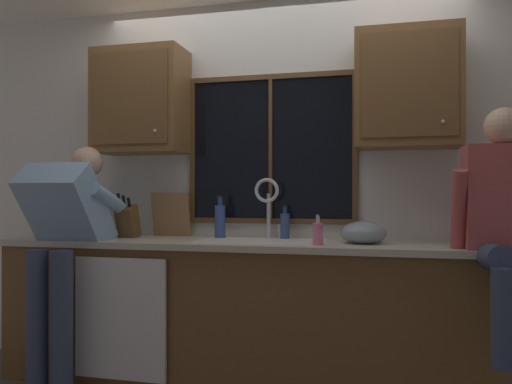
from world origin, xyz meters
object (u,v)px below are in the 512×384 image
at_px(person_sitting_on_counter, 508,216).
at_px(cutting_board, 171,215).
at_px(mixing_bowl, 363,233).
at_px(bottle_green_glass, 285,225).
at_px(person_standing, 65,236).
at_px(bottle_tall_clear, 220,220).
at_px(knife_block, 128,222).
at_px(soap_dispenser, 318,234).

relative_size(person_sitting_on_counter, cutting_board, 4.07).
bearing_deg(mixing_bowl, person_sitting_on_counter, -20.66).
distance_m(cutting_board, mixing_bowl, 1.35).
distance_m(cutting_board, bottle_green_glass, 0.82).
bearing_deg(mixing_bowl, cutting_board, 171.14).
xyz_separation_m(person_sitting_on_counter, cutting_board, (-2.08, 0.49, -0.03)).
distance_m(person_standing, bottle_tall_clear, 0.99).
bearing_deg(knife_block, person_sitting_on_counter, -7.71).
xyz_separation_m(person_sitting_on_counter, bottle_tall_clear, (-1.70, 0.43, -0.07)).
xyz_separation_m(knife_block, bottle_tall_clear, (0.62, 0.12, 0.01)).
bearing_deg(cutting_board, bottle_green_glass, -1.46).
xyz_separation_m(person_standing, person_sitting_on_counter, (2.57, 0.03, 0.15)).
distance_m(knife_block, cutting_board, 0.30).
bearing_deg(bottle_green_glass, soap_dispenser, -55.29).
height_order(soap_dispenser, bottle_tall_clear, bottle_tall_clear).
bearing_deg(person_sitting_on_counter, cutting_board, 166.77).
distance_m(person_standing, bottle_green_glass, 1.40).
bearing_deg(bottle_tall_clear, mixing_bowl, -8.99).
xyz_separation_m(person_sitting_on_counter, knife_block, (-2.32, 0.31, -0.08)).
height_order(person_sitting_on_counter, knife_block, person_sitting_on_counter).
xyz_separation_m(person_standing, soap_dispenser, (1.58, 0.11, 0.04)).
distance_m(person_standing, person_sitting_on_counter, 2.57).
relative_size(person_standing, soap_dispenser, 8.60).
bearing_deg(soap_dispenser, mixing_bowl, 38.45).
distance_m(knife_block, mixing_bowl, 1.58).
distance_m(person_sitting_on_counter, mixing_bowl, 0.80).
height_order(person_sitting_on_counter, bottle_green_glass, person_sitting_on_counter).
relative_size(knife_block, bottle_green_glass, 1.45).
bearing_deg(bottle_tall_clear, person_standing, -152.08).
relative_size(soap_dispenser, bottle_tall_clear, 0.63).
xyz_separation_m(knife_block, cutting_board, (0.24, 0.17, 0.04)).
bearing_deg(mixing_bowl, knife_block, 178.77).
bearing_deg(soap_dispenser, knife_block, 170.12).
relative_size(knife_block, bottle_tall_clear, 1.13).
xyz_separation_m(knife_block, soap_dispenser, (1.33, -0.23, -0.04)).
relative_size(person_sitting_on_counter, mixing_bowl, 4.54).
distance_m(person_standing, knife_block, 0.43).
bearing_deg(cutting_board, person_standing, -133.44).
height_order(knife_block, soap_dispenser, knife_block).
xyz_separation_m(cutting_board, bottle_green_glass, (0.82, -0.02, -0.06)).
relative_size(mixing_bowl, bottle_green_glass, 1.25).
relative_size(bottle_green_glass, bottle_tall_clear, 0.77).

